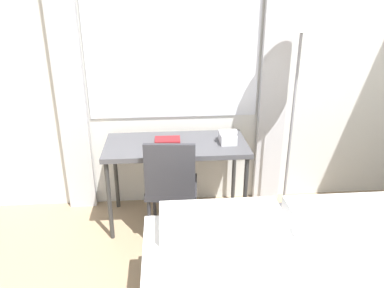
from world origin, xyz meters
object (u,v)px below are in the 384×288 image
Objects in this scene: desk_chair at (171,184)px; standing_lamp at (302,28)px; desk at (176,150)px; book at (167,140)px; telephone at (228,137)px.

standing_lamp reaches higher than desk_chair.
book is (-0.07, 0.05, 0.08)m from desk.
desk is 6.47× the size of telephone.
telephone is at bearing -176.80° from standing_lamp.
desk is at bearing -33.53° from book.
standing_lamp is 8.67× the size of book.
desk_chair is 4.80× the size of telephone.
desk_chair is (-0.05, -0.26, -0.17)m from desk.
book reaches higher than desk.
desk_chair is at bearing -86.96° from book.
telephone reaches higher than desk.
desk_chair reaches higher than desk.
desk is 5.51× the size of book.
standing_lamp is at bearing 3.20° from telephone.
standing_lamp is at bearing 0.63° from desk.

